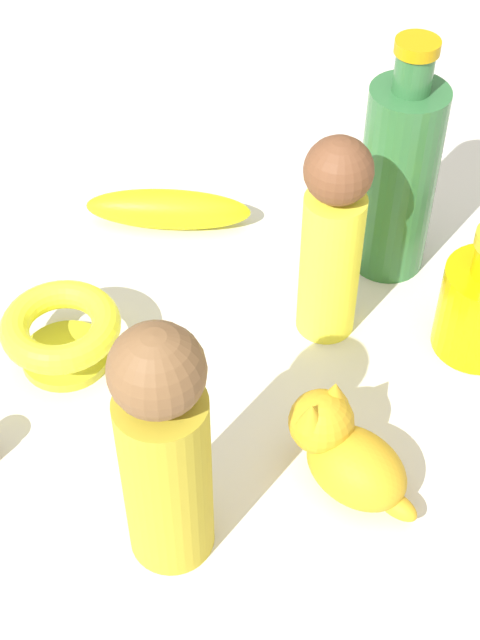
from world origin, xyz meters
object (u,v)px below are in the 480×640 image
object	(u,v)px
bowl	(62,331)
bottle_tall	(398,176)
person_figure_adult	(332,238)
person_figure_child	(164,450)
cat_figurine	(345,452)
banana	(168,209)

from	to	relation	value
bowl	bottle_tall	bearing A→B (deg)	48.98
bowl	person_figure_adult	distance (m)	0.27
person_figure_child	bottle_tall	xyz separation A→B (m)	(0.05, 0.41, -0.01)
person_figure_adult	bottle_tall	bearing A→B (deg)	78.32
bowl	bottle_tall	distance (m)	0.37
person_figure_child	bottle_tall	world-z (taller)	bottle_tall
person_figure_adult	bottle_tall	distance (m)	0.12
bottle_tall	person_figure_child	bearing A→B (deg)	-96.76
bowl	person_figure_adult	world-z (taller)	person_figure_adult
cat_figurine	bottle_tall	distance (m)	0.31
banana	bottle_tall	bearing A→B (deg)	170.21
cat_figurine	bottle_tall	xyz separation A→B (m)	(-0.06, 0.29, 0.07)
cat_figurine	bowl	world-z (taller)	cat_figurine
cat_figurine	person_figure_child	bearing A→B (deg)	-133.13
cat_figurine	person_figure_child	size ratio (longest dim) A/B	0.53
bowl	person_figure_adult	bearing A→B (deg)	35.75
cat_figurine	person_figure_adult	distance (m)	0.20
banana	bowl	world-z (taller)	bowl
person_figure_child	person_figure_adult	bearing A→B (deg)	85.33
banana	person_figure_child	bearing A→B (deg)	97.31
cat_figurine	bottle_tall	bearing A→B (deg)	101.48
banana	bowl	xyz separation A→B (m)	(0.01, -0.22, 0.02)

